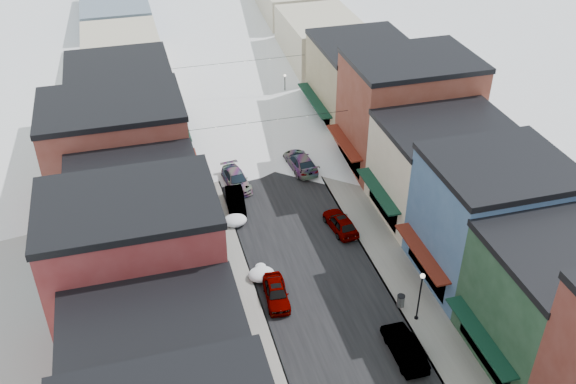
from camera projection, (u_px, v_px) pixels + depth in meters
road at (230, 93)px, 80.98m from camera, size 10.00×160.00×0.01m
sidewalk_left at (178, 99)px, 79.49m from camera, size 3.20×160.00×0.15m
sidewalk_right at (281, 87)px, 82.40m from camera, size 3.20×160.00×0.15m
curb_left at (191, 97)px, 79.84m from camera, size 0.10×160.00×0.15m
curb_right at (269, 88)px, 82.06m from camera, size 0.10×160.00×0.15m
bldg_l_cream at (161, 382)px, 37.43m from camera, size 11.30×8.20×9.50m
bldg_l_brick_near at (138, 276)px, 42.88m from camera, size 12.30×8.20×12.50m
bldg_l_grayblue at (139, 222)px, 50.77m from camera, size 11.30×9.20×9.00m
bldg_l_brick_far at (118, 157)px, 57.19m from camera, size 13.30×9.20×11.00m
bldg_l_tan at (124, 112)px, 65.69m from camera, size 11.30×11.20×10.00m
bldg_r_green at (559, 303)px, 42.83m from camera, size 11.30×9.20×9.50m
bldg_r_blue at (491, 220)px, 49.75m from camera, size 11.30×9.20×10.50m
bldg_r_cream at (442, 169)px, 57.48m from camera, size 12.30×9.20×9.00m
bldg_r_brick_far at (407, 112)px, 64.09m from camera, size 13.30×9.20×11.50m
bldg_r_tan at (362, 82)px, 72.43m from camera, size 11.30×11.20×9.50m
distant_blocks at (200, 6)px, 97.16m from camera, size 34.00×55.00×8.00m
overhead_cables at (250, 89)px, 67.53m from camera, size 16.40×15.04×0.04m
car_silver_sedan at (276, 293)px, 49.53m from camera, size 2.12×4.49×1.48m
car_dark_hatch at (236, 201)px, 59.90m from camera, size 1.98×4.66×1.49m
car_silver_wagon at (236, 179)px, 62.97m from camera, size 2.59×5.23×1.46m
car_green_sedan at (405, 347)px, 44.82m from camera, size 1.71×4.88×1.61m
car_gray_suv at (341, 222)px, 57.01m from camera, size 2.36×4.73×1.55m
car_black_sedan at (301, 162)px, 65.60m from camera, size 2.81×5.80×1.63m
car_lane_silver at (232, 107)px, 76.17m from camera, size 1.96×4.28×1.42m
car_lane_white at (231, 56)px, 89.18m from camera, size 2.97×5.93×1.61m
trash_can at (401, 301)px, 48.88m from camera, size 0.61×0.61×1.04m
streetlamp_near at (420, 291)px, 46.53m from camera, size 0.36×0.36×4.38m
streetlamp_far at (285, 85)px, 76.81m from camera, size 0.32×0.32×3.88m
snow_pile_mid at (261, 274)px, 51.84m from camera, size 2.14×2.52×0.91m
snow_pile_far at (235, 220)px, 57.92m from camera, size 2.14×2.52×0.91m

